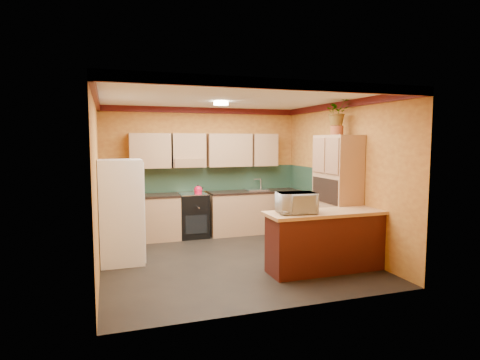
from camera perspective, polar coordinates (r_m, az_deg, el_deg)
name	(u,v)px	position (r m, az deg, el deg)	size (l,w,h in m)	color
room_shell	(227,136)	(6.88, -1.81, 6.33)	(4.24, 4.24, 2.72)	black
base_cabinets_back	(222,214)	(8.57, -2.57, -4.89)	(3.65, 0.60, 0.88)	tan
countertop_back	(222,193)	(8.50, -2.58, -1.84)	(3.65, 0.62, 0.04)	black
stove	(193,215)	(8.43, -6.67, -5.01)	(0.58, 0.58, 0.91)	black
kettle	(198,189)	(8.32, -5.97, -1.34)	(0.17, 0.17, 0.18)	red
sink	(256,190)	(8.74, 2.31, -1.41)	(0.48, 0.40, 0.03)	silver
base_cabinets_right	(302,217)	(8.32, 8.75, -5.28)	(0.60, 0.80, 0.88)	tan
countertop_right	(302,195)	(8.24, 8.80, -2.14)	(0.62, 0.80, 0.04)	black
fridge	(121,212)	(6.83, -16.55, -4.33)	(0.68, 0.66, 1.70)	white
pantry	(337,195)	(7.20, 13.62, -2.15)	(0.48, 0.90, 2.10)	tan
fern_pot	(337,130)	(7.18, 13.62, 6.87)	(0.22, 0.22, 0.16)	brown
fern	(337,112)	(7.19, 13.68, 9.40)	(0.43, 0.37, 0.47)	tan
breakfast_bar	(326,243)	(6.37, 12.07, -8.71)	(1.80, 0.55, 0.88)	#451610
bar_top	(326,213)	(6.27, 12.16, -4.59)	(1.90, 0.65, 0.05)	tan
microwave	(296,203)	(6.00, 8.01, -3.24)	(0.56, 0.38, 0.31)	white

